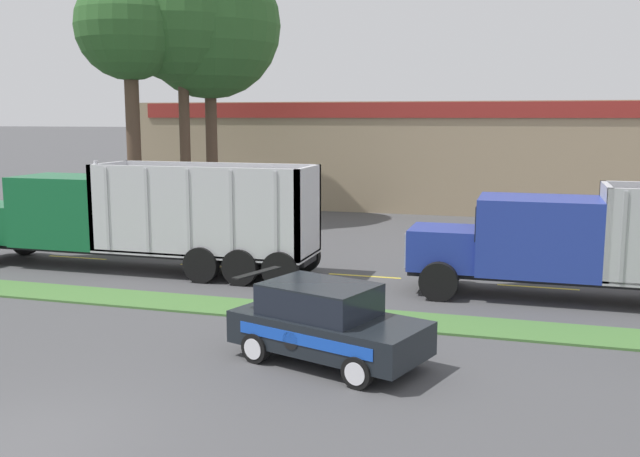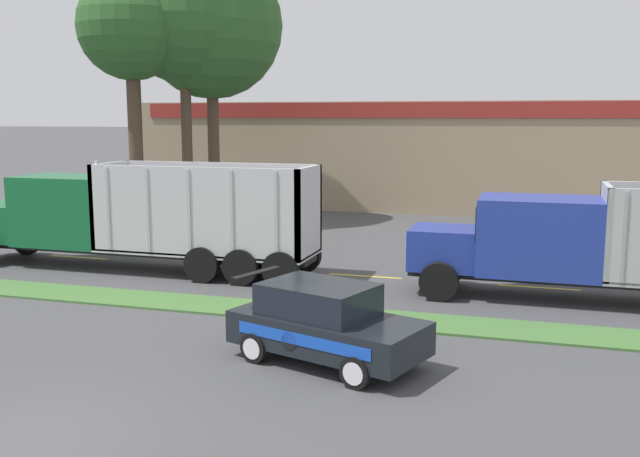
% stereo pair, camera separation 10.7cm
% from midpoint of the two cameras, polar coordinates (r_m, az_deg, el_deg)
% --- Properties ---
extents(ground_plane, '(600.00, 600.00, 0.00)m').
position_cam_midpoint_polar(ground_plane, '(12.74, -22.28, -15.51)').
color(ground_plane, '#474749').
extents(grass_verge, '(120.00, 1.65, 0.06)m').
position_cam_midpoint_polar(grass_verge, '(19.51, -6.64, -6.26)').
color(grass_verge, '#477538').
rests_on(grass_verge, ground_plane).
extents(centre_line_3, '(2.40, 0.14, 0.01)m').
position_cam_midpoint_polar(centre_line_3, '(27.67, -18.61, -2.19)').
color(centre_line_3, yellow).
rests_on(centre_line_3, ground_plane).
extents(centre_line_4, '(2.40, 0.14, 0.01)m').
position_cam_midpoint_polar(centre_line_4, '(24.97, -8.42, -2.99)').
color(centre_line_4, yellow).
rests_on(centre_line_4, ground_plane).
extents(centre_line_5, '(2.40, 0.14, 0.01)m').
position_cam_midpoint_polar(centre_line_5, '(23.23, 3.76, -3.81)').
color(centre_line_5, yellow).
rests_on(centre_line_5, ground_plane).
extents(centre_line_6, '(2.40, 0.14, 0.01)m').
position_cam_midpoint_polar(centre_line_6, '(22.67, 17.22, -4.52)').
color(centre_line_6, yellow).
rests_on(centre_line_6, ground_plane).
extents(dump_truck_lead, '(12.34, 2.57, 3.31)m').
position_cam_midpoint_polar(dump_truck_lead, '(21.13, 21.49, -1.42)').
color(dump_truck_lead, black).
rests_on(dump_truck_lead, ground_plane).
extents(dump_truck_mid, '(12.76, 2.59, 3.71)m').
position_cam_midpoint_polar(dump_truck_mid, '(25.30, -16.61, 0.70)').
color(dump_truck_mid, black).
rests_on(dump_truck_mid, ground_plane).
extents(rally_car, '(4.46, 3.06, 1.71)m').
position_cam_midpoint_polar(rally_car, '(15.06, 0.60, -7.54)').
color(rally_car, black).
rests_on(rally_car, ground_plane).
extents(store_building_backdrop, '(35.67, 12.10, 5.91)m').
position_cam_midpoint_polar(store_building_backdrop, '(43.40, 10.99, 5.93)').
color(store_building_backdrop, '#9E896B').
rests_on(store_building_backdrop, ground_plane).
extents(tree_behind_left, '(4.75, 4.75, 12.64)m').
position_cam_midpoint_polar(tree_behind_left, '(33.73, -14.81, 16.01)').
color(tree_behind_left, brown).
rests_on(tree_behind_left, ground_plane).
extents(tree_behind_centre, '(5.82, 5.82, 13.88)m').
position_cam_midpoint_polar(tree_behind_centre, '(34.67, -10.81, 16.99)').
color(tree_behind_centre, brown).
rests_on(tree_behind_centre, ground_plane).
extents(tree_behind_right, '(6.83, 6.83, 14.48)m').
position_cam_midpoint_polar(tree_behind_right, '(35.58, -8.66, 16.77)').
color(tree_behind_right, brown).
rests_on(tree_behind_right, ground_plane).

